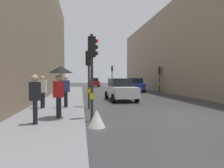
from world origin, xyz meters
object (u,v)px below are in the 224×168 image
at_px(traffic_light_mid_street, 159,74).
at_px(traffic_light_far_median, 112,73).
at_px(traffic_light_near_left, 92,61).
at_px(car_blue_van, 134,85).
at_px(traffic_light_near_right, 89,68).
at_px(pedestrian_in_dark_coat, 35,97).
at_px(warning_sign_triangle, 97,118).
at_px(car_white_compact, 120,89).
at_px(pedestrian_with_grey_backpack, 65,89).
at_px(car_red_sedan, 94,82).
at_px(pedestrian_with_black_backpack, 42,90).
at_px(pedestrian_with_umbrella, 60,77).

distance_m(traffic_light_mid_street, traffic_light_far_median, 8.79).
height_order(traffic_light_near_left, car_blue_van, traffic_light_near_left).
relative_size(traffic_light_near_right, pedestrian_in_dark_coat, 1.96).
bearing_deg(traffic_light_near_left, warning_sign_triangle, -84.78).
distance_m(car_white_compact, pedestrian_with_grey_backpack, 5.66).
xyz_separation_m(car_red_sedan, pedestrian_with_grey_backpack, (-3.44, -26.85, 0.29)).
bearing_deg(traffic_light_near_left, car_red_sedan, 86.02).
bearing_deg(traffic_light_far_median, car_blue_van, -71.68).
bearing_deg(pedestrian_in_dark_coat, pedestrian_with_black_backpack, 97.81).
bearing_deg(pedestrian_with_black_backpack, car_white_compact, 37.36).
distance_m(traffic_light_far_median, traffic_light_near_left, 21.74).
bearing_deg(car_red_sedan, traffic_light_far_median, -74.89).
relative_size(traffic_light_near_left, car_white_compact, 0.85).
distance_m(car_red_sedan, warning_sign_triangle, 30.88).
bearing_deg(warning_sign_triangle, pedestrian_with_grey_backpack, 110.27).
bearing_deg(traffic_light_mid_street, pedestrian_with_grey_backpack, -133.65).
relative_size(car_white_compact, warning_sign_triangle, 6.59).
distance_m(traffic_light_far_median, pedestrian_with_black_backpack, 19.74).
bearing_deg(car_blue_van, pedestrian_with_black_backpack, -125.32).
distance_m(traffic_light_far_median, car_white_compact, 14.60).
height_order(car_white_compact, pedestrian_in_dark_coat, pedestrian_in_dark_coat).
relative_size(traffic_light_far_median, car_red_sedan, 0.89).
xyz_separation_m(car_white_compact, pedestrian_with_black_backpack, (-5.27, -4.02, 0.29)).
relative_size(car_blue_van, pedestrian_with_black_backpack, 2.38).
distance_m(traffic_light_near_right, car_red_sedan, 26.85).
bearing_deg(pedestrian_with_umbrella, car_red_sedan, 83.46).
relative_size(car_blue_van, pedestrian_in_dark_coat, 2.38).
bearing_deg(pedestrian_with_grey_backpack, pedestrian_with_umbrella, -89.02).
xyz_separation_m(traffic_light_near_right, traffic_light_near_left, (0.00, -3.07, 0.11)).
height_order(traffic_light_mid_street, pedestrian_in_dark_coat, traffic_light_mid_street).
bearing_deg(traffic_light_mid_street, traffic_light_far_median, 122.12).
bearing_deg(car_red_sedan, car_white_compact, -88.53).
xyz_separation_m(traffic_light_far_median, pedestrian_in_dark_coat, (-6.48, -22.04, -1.48)).
bearing_deg(car_red_sedan, pedestrian_with_umbrella, -96.54).
bearing_deg(traffic_light_mid_street, car_white_compact, -132.53).
bearing_deg(traffic_light_far_median, traffic_light_near_right, -103.48).
xyz_separation_m(car_blue_van, pedestrian_in_dark_coat, (-8.41, -16.20, 0.25)).
xyz_separation_m(traffic_light_near_right, pedestrian_with_black_backpack, (-2.60, -0.19, -1.23)).
bearing_deg(car_blue_van, traffic_light_near_left, -112.18).
distance_m(traffic_light_near_left, car_red_sedan, 29.91).
relative_size(traffic_light_near_right, traffic_light_far_median, 0.91).
distance_m(traffic_light_near_right, traffic_light_far_median, 18.74).
distance_m(traffic_light_mid_street, pedestrian_with_black_backpack, 16.04).
xyz_separation_m(pedestrian_with_umbrella, pedestrian_with_black_backpack, (-1.28, 2.70, -0.68)).
height_order(car_red_sedan, warning_sign_triangle, car_red_sedan).
relative_size(traffic_light_near_right, car_red_sedan, 0.82).
xyz_separation_m(traffic_light_mid_street, pedestrian_with_grey_backpack, (-10.41, -10.91, -1.07)).
relative_size(pedestrian_with_grey_backpack, pedestrian_in_dark_coat, 1.00).
bearing_deg(car_white_compact, warning_sign_triangle, -107.98).
height_order(traffic_light_near_left, car_red_sedan, traffic_light_near_left).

